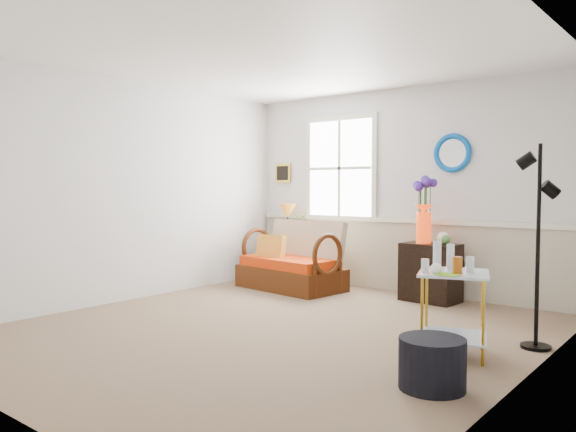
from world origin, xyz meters
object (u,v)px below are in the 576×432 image
Objects in this scene: cabinet at (431,272)px; loveseat at (291,255)px; floor_lamp at (538,247)px; side_table at (453,314)px; ottoman at (432,363)px; lamp_stand at (290,258)px.

loveseat is at bearing -162.99° from cabinet.
floor_lamp is (1.51, -1.25, 0.51)m from cabinet.
cabinet is at bearing 119.27° from side_table.
loveseat is 3.79m from ottoman.
cabinet is 1.02× the size of side_table.
loveseat reaches higher than lamp_stand.
floor_lamp is at bearing -35.32° from cabinet.
lamp_stand reaches higher than ottoman.
cabinet is 2.03m from floor_lamp.
ottoman is (1.24, -2.68, -0.17)m from cabinet.
loveseat is at bearing -49.98° from lamp_stand.
side_table reaches higher than lamp_stand.
side_table is at bearing 103.26° from ottoman.
loveseat reaches higher than cabinet.
loveseat reaches higher than ottoman.
ottoman is at bearing -39.05° from lamp_stand.
cabinet is 1.54× the size of ottoman.
cabinet reaches higher than side_table.
cabinet is 0.40× the size of floor_lamp.
side_table is at bearing -31.51° from lamp_stand.
floor_lamp is 3.83× the size of ottoman.
floor_lamp is (3.75, -1.40, 0.54)m from lamp_stand.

